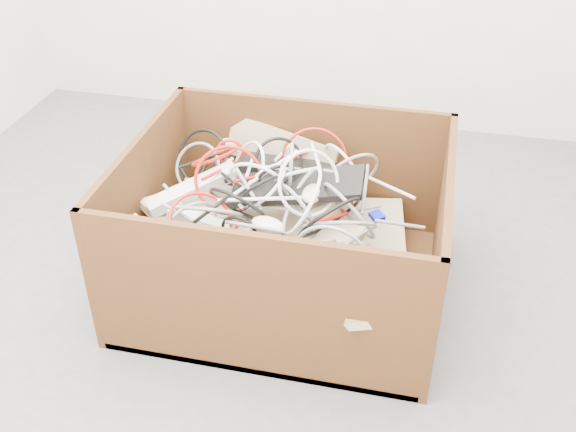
% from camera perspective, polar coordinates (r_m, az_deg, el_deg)
% --- Properties ---
extents(ground, '(3.00, 3.00, 0.00)m').
position_cam_1_polar(ground, '(2.54, -5.21, -6.29)').
color(ground, '#535255').
rests_on(ground, ground).
extents(cardboard_box, '(1.08, 0.90, 0.55)m').
position_cam_1_polar(cardboard_box, '(2.47, -0.42, -3.15)').
color(cardboard_box, '#3B260E').
rests_on(cardboard_box, ground).
extents(keyboard_pile, '(0.99, 0.95, 0.37)m').
position_cam_1_polar(keyboard_pile, '(2.41, 0.13, -0.37)').
color(keyboard_pile, tan).
rests_on(keyboard_pile, cardboard_box).
extents(mice_scatter, '(0.59, 0.61, 0.19)m').
position_cam_1_polar(mice_scatter, '(2.33, -1.05, 0.83)').
color(mice_scatter, beige).
rests_on(mice_scatter, keyboard_pile).
extents(power_strip_left, '(0.30, 0.25, 0.14)m').
position_cam_1_polar(power_strip_left, '(2.42, -7.93, 2.25)').
color(power_strip_left, silver).
rests_on(power_strip_left, keyboard_pile).
extents(power_strip_right, '(0.28, 0.07, 0.09)m').
position_cam_1_polar(power_strip_right, '(2.28, -6.65, -0.70)').
color(power_strip_right, silver).
rests_on(power_strip_right, keyboard_pile).
extents(vga_plug, '(0.06, 0.06, 0.03)m').
position_cam_1_polar(vga_plug, '(2.33, 7.41, -0.00)').
color(vga_plug, '#0B10B3').
rests_on(vga_plug, keyboard_pile).
extents(cable_tangle, '(1.00, 0.77, 0.44)m').
position_cam_1_polar(cable_tangle, '(2.31, -1.84, 1.71)').
color(cable_tangle, gray).
rests_on(cable_tangle, keyboard_pile).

